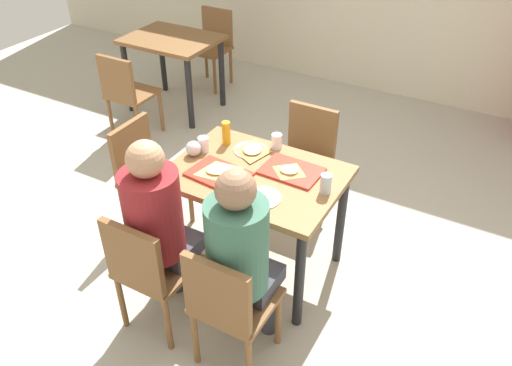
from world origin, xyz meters
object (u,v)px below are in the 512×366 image
Objects in this scene: main_table at (256,188)px; background_chair_near at (126,91)px; chair_near_left at (148,268)px; pizza_slice_a at (219,170)px; background_table at (173,50)px; chair_far_side at (306,154)px; person_in_brown_jacket at (241,252)px; soda_can at (326,184)px; pizza_slice_c at (252,150)px; background_chair_far at (213,42)px; plastic_cup_a at (277,141)px; plastic_cup_c at (204,144)px; plastic_cup_b at (232,195)px; tray_red_far at (291,171)px; tray_red_near at (219,174)px; paper_plate_center at (251,150)px; chair_left_end at (145,170)px; condiment_bottle at (226,133)px; paper_plate_near_edge at (262,198)px; pizza_slice_b at (289,170)px; chair_near_right at (228,303)px; foil_bundle at (193,148)px.

background_chair_near is (-1.91, 0.95, -0.16)m from main_table.
pizza_slice_a is (0.07, 0.65, 0.30)m from chair_near_left.
background_table is (-1.91, 1.68, -0.02)m from main_table.
chair_far_side is (0.00, 0.77, -0.16)m from main_table.
pizza_slice_a is 0.31× the size of background_table.
chair_far_side is 0.95m from pizza_slice_a.
person_in_brown_jacket is 0.68m from soda_can.
pizza_slice_c is 2.85m from background_chair_far.
chair_far_side is 3.00× the size of pizza_slice_a.
chair_far_side is at bearing 90.00° from main_table.
plastic_cup_a is 0.48m from plastic_cup_c.
chair_near_left is at bearing -109.04° from main_table.
chair_far_side is 8.44× the size of plastic_cup_b.
pizza_slice_c is at bearing 116.02° from person_in_brown_jacket.
tray_red_far is 2.62m from background_table.
chair_far_side is at bearing 86.57° from plastic_cup_a.
soda_can is (0.59, -0.18, 0.04)m from pizza_slice_c.
plastic_cup_a is at bearing 94.66° from plastic_cup_b.
plastic_cup_a reaches higher than main_table.
tray_red_near is 1.64× the size of paper_plate_center.
chair_near_left is 0.94× the size of background_table.
plastic_cup_a is at bearing 40.92° from paper_plate_center.
soda_can is at bearing 0.80° from chair_left_end.
plastic_cup_a is 0.62× the size of condiment_bottle.
person_in_brown_jacket reaches higher than paper_plate_near_edge.
background_chair_far is at bearing 122.26° from plastic_cup_c.
plastic_cup_c is at bearing 155.31° from paper_plate_near_edge.
soda_can is at bearing 13.54° from tray_red_near.
plastic_cup_a is at bearing 131.55° from pizza_slice_b.
foil_bundle is (-0.71, 0.75, 0.33)m from chair_near_right.
main_table is 3.77× the size of pizza_slice_c.
plastic_cup_c is 0.12× the size of background_chair_near.
tray_red_far is 3.60× the size of plastic_cup_c.
tray_red_far is 1.64× the size of paper_plate_center.
tray_red_near is at bearing -65.23° from condiment_bottle.
background_chair_far is (-2.09, 2.33, -0.30)m from pizza_slice_b.
person_in_brown_jacket reaches higher than pizza_slice_a.
tray_red_near is 3.09m from background_chair_far.
chair_far_side is 0.94× the size of background_table.
tray_red_far is 0.43× the size of background_chair_near.
pizza_slice_c is at bearing 164.92° from tray_red_far.
chair_near_left is 2.34× the size of tray_red_near.
soda_can is 2.89m from background_table.
main_table is 0.29m from paper_plate_near_edge.
chair_far_side reaches higher than paper_plate_near_edge.
tray_red_near is (-0.45, 0.63, 0.28)m from chair_near_right.
chair_near_right is 6.92× the size of soda_can.
chair_left_end is at bearing -159.74° from condiment_bottle.
chair_near_left is 3.01× the size of pizza_slice_c.
background_table is at bearing 136.81° from condiment_bottle.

